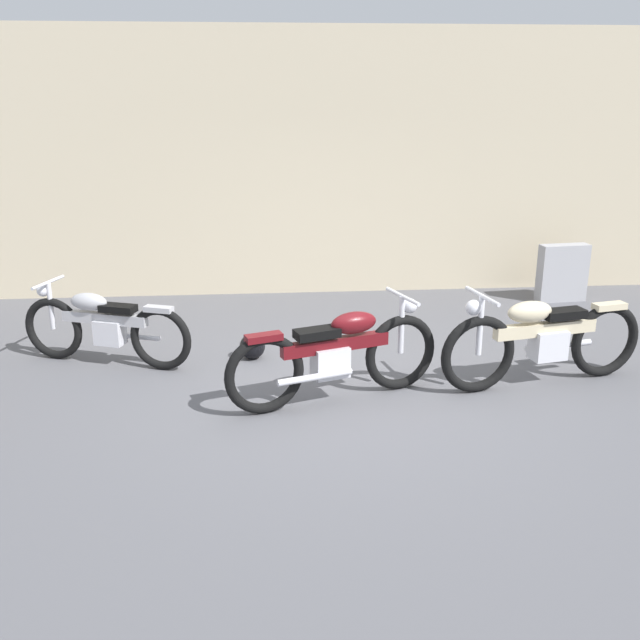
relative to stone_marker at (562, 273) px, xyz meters
name	(u,v)px	position (x,y,z in m)	size (l,w,h in m)	color
ground_plane	(350,393)	(-3.27, -2.88, -0.39)	(40.00, 40.00, 0.00)	#56565B
building_wall	(319,164)	(-3.27, 0.85, 1.40)	(18.00, 0.30, 3.59)	beige
stone_marker	(562,273)	(0.00, 0.00, 0.00)	(0.67, 0.20, 0.78)	#9E9EA3
helmet	(252,346)	(-4.21, -1.88, -0.25)	(0.28, 0.28, 0.28)	black
motorcycle_maroon	(337,354)	(-3.41, -3.03, 0.07)	(2.04, 0.89, 0.95)	black
motorcycle_silver	(104,326)	(-5.75, -1.90, 0.03)	(1.85, 0.83, 0.87)	black
motorcycle_cream	(542,339)	(-1.38, -2.81, 0.08)	(2.16, 0.73, 0.98)	black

